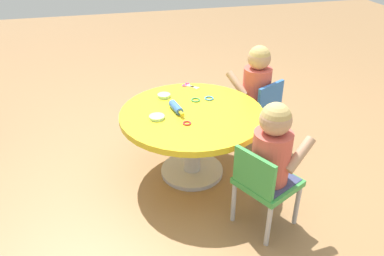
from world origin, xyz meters
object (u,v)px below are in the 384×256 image
craft_table (192,126)px  child_chair_right (258,108)px  seated_child_right (257,79)px  seated_child_left (273,147)px  child_chair_left (264,183)px  craft_scissors (189,86)px  rolling_pin (176,107)px

craft_table → child_chair_right: 0.66m
craft_table → seated_child_right: bearing=-61.8°
child_chair_right → craft_table: bearing=114.8°
seated_child_left → seated_child_right: 0.93m
craft_table → child_chair_left: bearing=-156.1°
child_chair_right → craft_scissors: child_chair_right is taller
craft_scissors → rolling_pin: bearing=154.8°
craft_table → child_chair_right: bearing=-65.2°
craft_table → rolling_pin: (0.04, 0.10, 0.13)m
seated_child_left → rolling_pin: (0.62, 0.40, -0.02)m
rolling_pin → craft_scissors: size_ratio=1.68×
child_chair_left → seated_child_right: size_ratio=1.05×
child_chair_right → seated_child_right: bearing=27.8°
seated_child_left → craft_scissors: 1.02m
seated_child_left → rolling_pin: size_ratio=2.21×
child_chair_left → rolling_pin: (0.64, 0.36, 0.20)m
child_chair_right → rolling_pin: size_ratio=2.33×
craft_scissors → seated_child_left: bearing=-167.3°
craft_table → seated_child_right: seated_child_right is taller
child_chair_left → seated_child_left: size_ratio=1.05×
child_chair_right → seated_child_left: bearing=161.1°
craft_table → seated_child_left: seated_child_left is taller
seated_child_left → rolling_pin: seated_child_left is taller
child_chair_left → rolling_pin: 0.76m
seated_child_left → seated_child_right: size_ratio=1.00×
seated_child_right → rolling_pin: 0.73m
child_chair_left → child_chair_right: same height
rolling_pin → child_chair_right: bearing=-71.3°
rolling_pin → seated_child_left: bearing=-147.3°
child_chair_left → craft_scissors: bearing=10.5°
child_chair_left → craft_scissors: size_ratio=3.92×
seated_child_right → craft_table: bearing=118.2°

